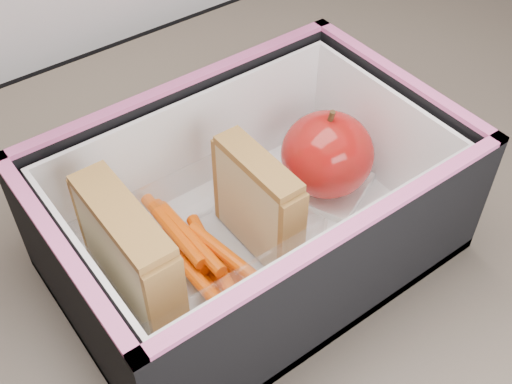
# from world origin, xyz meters

# --- Properties ---
(kitchen_table) EXTENTS (1.20, 0.80, 0.75)m
(kitchen_table) POSITION_xyz_m (0.00, 0.00, 0.66)
(kitchen_table) COLOR brown
(kitchen_table) RESTS_ON ground
(lunch_bag) EXTENTS (0.32, 0.30, 0.31)m
(lunch_bag) POSITION_xyz_m (-0.04, -0.00, 0.82)
(lunch_bag) COLOR black
(lunch_bag) RESTS_ON kitchen_table
(plastic_tub) EXTENTS (0.16, 0.11, 0.07)m
(plastic_tub) POSITION_xyz_m (-0.10, -0.01, 0.80)
(plastic_tub) COLOR white
(plastic_tub) RESTS_ON lunch_bag
(sandwich_left) EXTENTS (0.03, 0.10, 0.11)m
(sandwich_left) POSITION_xyz_m (-0.15, -0.01, 0.82)
(sandwich_left) COLOR tan
(sandwich_left) RESTS_ON plastic_tub
(sandwich_right) EXTENTS (0.02, 0.09, 0.10)m
(sandwich_right) POSITION_xyz_m (-0.04, -0.01, 0.82)
(sandwich_right) COLOR tan
(sandwich_right) RESTS_ON plastic_tub
(carrot_sticks) EXTENTS (0.05, 0.15, 0.03)m
(carrot_sticks) POSITION_xyz_m (-0.09, -0.00, 0.79)
(carrot_sticks) COLOR #D54E00
(carrot_sticks) RESTS_ON plastic_tub
(paper_napkin) EXTENTS (0.09, 0.09, 0.01)m
(paper_napkin) POSITION_xyz_m (0.05, 0.01, 0.77)
(paper_napkin) COLOR white
(paper_napkin) RESTS_ON lunch_bag
(red_apple) EXTENTS (0.09, 0.09, 0.09)m
(red_apple) POSITION_xyz_m (0.05, 0.00, 0.81)
(red_apple) COLOR maroon
(red_apple) RESTS_ON paper_napkin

